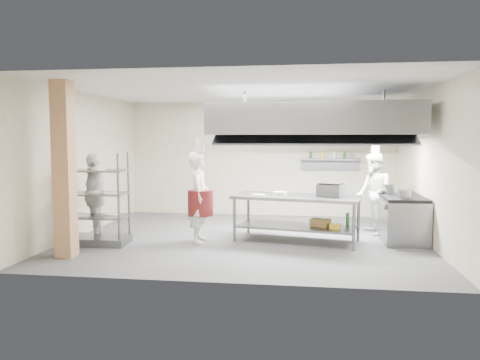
# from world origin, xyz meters

# --- Properties ---
(floor) EXTENTS (7.00, 7.00, 0.00)m
(floor) POSITION_xyz_m (0.00, 0.00, 0.00)
(floor) COLOR #3D3D3F
(floor) RESTS_ON ground
(ceiling) EXTENTS (7.00, 7.00, 0.00)m
(ceiling) POSITION_xyz_m (0.00, 0.00, 3.00)
(ceiling) COLOR silver
(ceiling) RESTS_ON wall_back
(wall_back) EXTENTS (7.00, 0.00, 7.00)m
(wall_back) POSITION_xyz_m (0.00, 3.00, 1.50)
(wall_back) COLOR #ADA289
(wall_back) RESTS_ON ground
(wall_left) EXTENTS (0.00, 6.00, 6.00)m
(wall_left) POSITION_xyz_m (-3.50, 0.00, 1.50)
(wall_left) COLOR #ADA289
(wall_left) RESTS_ON ground
(wall_right) EXTENTS (0.00, 6.00, 6.00)m
(wall_right) POSITION_xyz_m (3.50, 0.00, 1.50)
(wall_right) COLOR #ADA289
(wall_right) RESTS_ON ground
(column) EXTENTS (0.30, 0.30, 3.00)m
(column) POSITION_xyz_m (-2.90, -1.90, 1.50)
(column) COLOR tan
(column) RESTS_ON floor
(exhaust_hood) EXTENTS (4.00, 2.50, 0.60)m
(exhaust_hood) POSITION_xyz_m (1.30, 0.40, 2.40)
(exhaust_hood) COLOR gray
(exhaust_hood) RESTS_ON ceiling
(hood_strip_a) EXTENTS (1.60, 0.12, 0.04)m
(hood_strip_a) POSITION_xyz_m (0.40, 0.40, 2.08)
(hood_strip_a) COLOR white
(hood_strip_a) RESTS_ON exhaust_hood
(hood_strip_b) EXTENTS (1.60, 0.12, 0.04)m
(hood_strip_b) POSITION_xyz_m (2.20, 0.40, 2.08)
(hood_strip_b) COLOR white
(hood_strip_b) RESTS_ON exhaust_hood
(wall_shelf) EXTENTS (1.50, 0.28, 0.04)m
(wall_shelf) POSITION_xyz_m (1.80, 2.84, 1.50)
(wall_shelf) COLOR gray
(wall_shelf) RESTS_ON wall_back
(island) EXTENTS (2.62, 1.50, 0.91)m
(island) POSITION_xyz_m (1.00, -0.14, 0.46)
(island) COLOR slate
(island) RESTS_ON floor
(island_worktop) EXTENTS (2.62, 1.50, 0.06)m
(island_worktop) POSITION_xyz_m (1.00, -0.14, 0.88)
(island_worktop) COLOR gray
(island_worktop) RESTS_ON island
(island_undershelf) EXTENTS (2.40, 1.36, 0.04)m
(island_undershelf) POSITION_xyz_m (1.00, -0.14, 0.30)
(island_undershelf) COLOR slate
(island_undershelf) RESTS_ON island
(pass_rack) EXTENTS (1.21, 0.75, 1.76)m
(pass_rack) POSITION_xyz_m (-2.80, -0.91, 0.88)
(pass_rack) COLOR slate
(pass_rack) RESTS_ON floor
(cooking_range) EXTENTS (0.80, 2.00, 0.84)m
(cooking_range) POSITION_xyz_m (3.08, 0.50, 0.42)
(cooking_range) COLOR gray
(cooking_range) RESTS_ON floor
(range_top) EXTENTS (0.78, 1.96, 0.06)m
(range_top) POSITION_xyz_m (3.08, 0.50, 0.87)
(range_top) COLOR black
(range_top) RESTS_ON cooking_range
(chef_head) EXTENTS (0.50, 0.69, 1.77)m
(chef_head) POSITION_xyz_m (-0.89, -0.46, 0.89)
(chef_head) COLOR silver
(chef_head) RESTS_ON floor
(chef_line) EXTENTS (0.80, 0.95, 1.75)m
(chef_line) POSITION_xyz_m (2.60, 0.78, 0.87)
(chef_line) COLOR silver
(chef_line) RESTS_ON floor
(chef_plating) EXTENTS (0.56, 1.07, 1.75)m
(chef_plating) POSITION_xyz_m (-3.00, -0.55, 0.87)
(chef_plating) COLOR white
(chef_plating) RESTS_ON floor
(griddle) EXTENTS (0.58, 0.52, 0.23)m
(griddle) POSITION_xyz_m (1.66, -0.11, 1.03)
(griddle) COLOR slate
(griddle) RESTS_ON island_worktop
(wicker_basket) EXTENTS (0.42, 0.38, 0.15)m
(wicker_basket) POSITION_xyz_m (1.46, -0.23, 0.40)
(wicker_basket) COLOR brown
(wicker_basket) RESTS_ON island_undershelf
(stockpot) EXTENTS (0.29, 0.29, 0.20)m
(stockpot) POSITION_xyz_m (2.90, 0.48, 1.00)
(stockpot) COLOR slate
(stockpot) RESTS_ON range_top
(plate_stack) EXTENTS (0.28, 0.28, 0.05)m
(plate_stack) POSITION_xyz_m (-2.80, -0.91, 0.57)
(plate_stack) COLOR white
(plate_stack) RESTS_ON pass_rack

